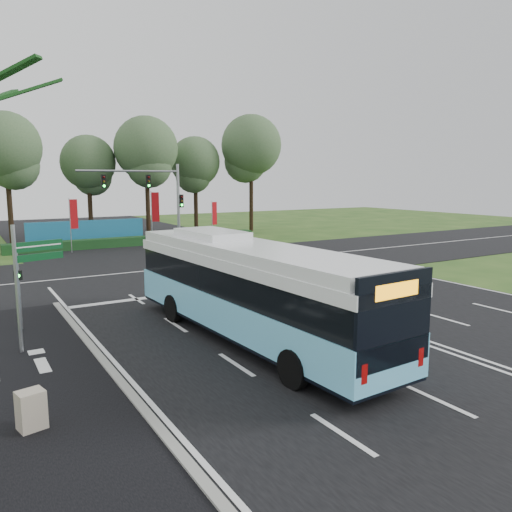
{
  "coord_description": "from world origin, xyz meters",
  "views": [
    {
      "loc": [
        -13.72,
        -18.06,
        5.77
      ],
      "look_at": [
        -1.67,
        2.0,
        2.16
      ],
      "focal_mm": 35.0,
      "sensor_mm": 36.0,
      "label": 1
    }
  ],
  "objects": [
    {
      "name": "ground",
      "position": [
        0.0,
        0.0,
        0.0
      ],
      "size": [
        120.0,
        120.0,
        0.0
      ],
      "primitive_type": "plane",
      "color": "#254717",
      "rests_on": "ground"
    },
    {
      "name": "road_main",
      "position": [
        0.0,
        0.0,
        0.02
      ],
      "size": [
        20.0,
        120.0,
        0.04
      ],
      "primitive_type": "cube",
      "color": "black",
      "rests_on": "ground"
    },
    {
      "name": "road_cross",
      "position": [
        0.0,
        12.0,
        0.03
      ],
      "size": [
        120.0,
        14.0,
        0.05
      ],
      "primitive_type": "cube",
      "color": "black",
      "rests_on": "ground"
    },
    {
      "name": "bike_path",
      "position": [
        -12.5,
        -3.0,
        0.03
      ],
      "size": [
        5.0,
        18.0,
        0.06
      ],
      "primitive_type": "cube",
      "color": "black",
      "rests_on": "ground"
    },
    {
      "name": "kerb_strip",
      "position": [
        -10.1,
        -3.0,
        0.06
      ],
      "size": [
        0.25,
        18.0,
        0.12
      ],
      "primitive_type": "cube",
      "color": "gray",
      "rests_on": "ground"
    },
    {
      "name": "city_bus",
      "position": [
        -4.98,
        -3.09,
        1.9
      ],
      "size": [
        3.41,
        13.29,
        3.78
      ],
      "rotation": [
        0.0,
        0.0,
        0.05
      ],
      "color": "#6CD1FC",
      "rests_on": "ground"
    },
    {
      "name": "pedestrian_signal",
      "position": [
        -11.92,
        2.43,
        1.75
      ],
      "size": [
        0.3,
        0.41,
        3.21
      ],
      "rotation": [
        0.0,
        0.0,
        0.34
      ],
      "color": "gray",
      "rests_on": "ground"
    },
    {
      "name": "street_sign",
      "position": [
        -11.87,
        -0.24,
        2.7
      ],
      "size": [
        1.63,
        0.56,
        4.32
      ],
      "rotation": [
        0.0,
        0.0,
        0.29
      ],
      "color": "gray",
      "rests_on": "ground"
    },
    {
      "name": "utility_cabinet",
      "position": [
        -12.6,
        -6.13,
        0.49
      ],
      "size": [
        0.68,
        0.6,
        0.97
      ],
      "primitive_type": "cube",
      "rotation": [
        0.0,
        0.0,
        0.22
      ],
      "color": "#B5A792",
      "rests_on": "ground"
    },
    {
      "name": "banner_flag_left",
      "position": [
        -5.91,
        22.79,
        2.83
      ],
      "size": [
        0.64,
        0.08,
        4.32
      ],
      "rotation": [
        0.0,
        0.0,
        0.05
      ],
      "color": "gray",
      "rests_on": "ground"
    },
    {
      "name": "banner_flag_mid",
      "position": [
        1.07,
        23.7,
        3.09
      ],
      "size": [
        0.66,
        0.3,
        4.76
      ],
      "rotation": [
        0.0,
        0.0,
        -0.38
      ],
      "color": "gray",
      "rests_on": "ground"
    },
    {
      "name": "banner_flag_right",
      "position": [
        6.2,
        22.45,
        2.53
      ],
      "size": [
        0.56,
        0.16,
        3.84
      ],
      "rotation": [
        0.0,
        0.0,
        0.2
      ],
      "color": "gray",
      "rests_on": "ground"
    },
    {
      "name": "traffic_light_gantry",
      "position": [
        0.21,
        20.5,
        4.66
      ],
      "size": [
        8.41,
        0.28,
        7.0
      ],
      "color": "gray",
      "rests_on": "ground"
    },
    {
      "name": "hedge",
      "position": [
        0.0,
        24.5,
        0.4
      ],
      "size": [
        22.0,
        1.2,
        0.8
      ],
      "primitive_type": "cube",
      "color": "#133517",
      "rests_on": "ground"
    },
    {
      "name": "blue_hoarding",
      "position": [
        -4.0,
        27.0,
        1.1
      ],
      "size": [
        10.0,
        0.3,
        2.2
      ],
      "primitive_type": "cube",
      "color": "#1A6790",
      "rests_on": "ground"
    },
    {
      "name": "eucalyptus_row",
      "position": [
        -3.25,
        30.34,
        8.6
      ],
      "size": [
        43.08,
        8.48,
        12.81
      ],
      "color": "black",
      "rests_on": "ground"
    }
  ]
}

